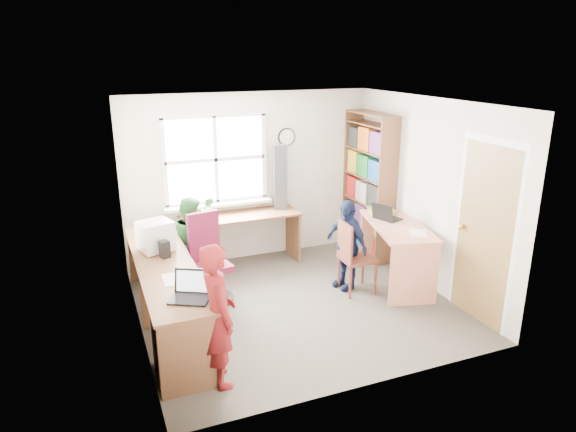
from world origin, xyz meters
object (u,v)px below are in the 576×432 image
Objects in this scene: cd_tower at (280,177)px; potted_plant at (208,208)px; wooden_chair at (353,255)px; person_green at (193,243)px; right_desk at (397,240)px; person_red at (218,315)px; swivel_chair at (209,264)px; crt_monitor at (156,236)px; laptop_left at (191,292)px; bookshelf at (368,188)px; person_navy at (346,244)px; l_desk at (191,299)px; laptop_right at (385,216)px.

potted_plant is (-1.09, -0.11, -0.31)m from cd_tower.
wooden_chair is 0.78× the size of person_green.
right_desk is at bearing -96.15° from person_green.
person_red is (-2.69, -1.25, 0.09)m from right_desk.
person_red is at bearing -111.57° from swivel_chair.
cd_tower is (-0.41, 1.44, 0.71)m from wooden_chair.
crt_monitor is at bearing 147.12° from person_green.
crt_monitor is 1.32m from laptop_left.
bookshelf is 4.93× the size of crt_monitor.
potted_plant is 1.93m from person_navy.
crt_monitor is 2.19m from cd_tower.
bookshelf is 6.76× the size of potted_plant.
person_navy is (1.70, -0.32, 0.12)m from swivel_chair.
wooden_chair is at bearing 9.42° from l_desk.
cd_tower reaches higher than person_green.
l_desk is at bearing -109.58° from potted_plant.
l_desk is at bearing -153.57° from bookshelf.
l_desk is at bearing -126.31° from swivel_chair.
person_red reaches higher than swivel_chair.
person_green is 1.95m from person_navy.
person_navy is (2.01, 1.35, -0.09)m from person_red.
person_green is (0.38, 1.80, -0.21)m from laptop_left.
laptop_left is 2.34m from potted_plant.
cd_tower reaches higher than wooden_chair.
potted_plant is 0.26× the size of person_green.
potted_plant is at bearing 70.42° from l_desk.
wooden_chair is 0.17m from person_navy.
l_desk is at bearing 82.68° from laptop_right.
laptop_left is 2.43m from person_navy.
swivel_chair is 2.68× the size of laptop_right.
laptop_right is at bearing -15.96° from swivel_chair.
right_desk is 0.69m from person_navy.
l_desk is at bearing -91.50° from person_navy.
right_desk is at bearing 7.40° from wooden_chair.
person_green reaches higher than l_desk.
right_desk is at bearing 46.54° from laptop_left.
swivel_chair is 3.49× the size of potted_plant.
swivel_chair is 1.78m from wooden_chair.
cd_tower reaches higher than crt_monitor.
cd_tower reaches higher than person_navy.
right_desk is 1.26× the size of person_green.
person_navy is (-0.68, 0.10, 0.00)m from right_desk.
bookshelf reaches higher than crt_monitor.
potted_plant is at bearing -162.76° from cd_tower.
wooden_chair reaches higher than l_desk.
l_desk is 6.92× the size of crt_monitor.
cd_tower is (1.78, 2.34, 0.41)m from laptop_left.
laptop_right is at bearing 26.97° from wooden_chair.
swivel_chair is 1.74m from person_navy.
crt_monitor reaches higher than swivel_chair.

